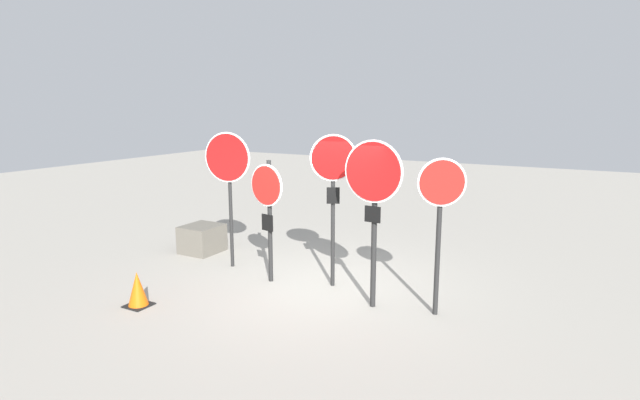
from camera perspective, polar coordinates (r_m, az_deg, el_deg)
The scene contains 8 objects.
ground_plane at distance 8.67m, azimuth 0.11°, elevation -10.01°, with size 40.00×40.00×0.00m, color gray.
stop_sign_0 at distance 9.46m, azimuth -10.48°, elevation 3.62°, with size 0.93×0.19×2.59m.
stop_sign_1 at distance 8.61m, azimuth -6.01°, elevation 0.04°, with size 0.72×0.19×2.16m.
stop_sign_2 at distance 8.27m, azimuth 1.52°, elevation 2.69°, with size 0.69×0.40×2.62m.
stop_sign_3 at distance 7.42m, azimuth 6.13°, elevation 1.12°, with size 0.94×0.16×2.59m.
stop_sign_4 at distance 7.32m, azimuth 13.62°, elevation -0.46°, with size 0.63×0.34×2.36m.
traffic_cone_0 at distance 8.34m, azimuth -20.13°, elevation -9.56°, with size 0.37×0.37×0.55m.
storage_crate at distance 10.91m, azimuth -13.32°, elevation -4.33°, with size 0.73×0.79×0.58m.
Camera 1 is at (3.86, -7.12, 3.08)m, focal length 28.00 mm.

